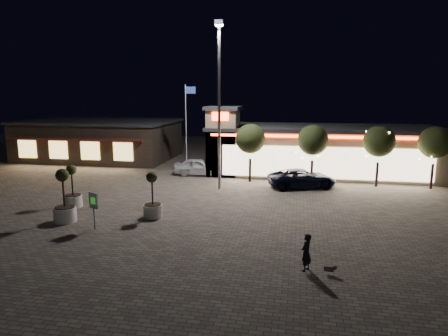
% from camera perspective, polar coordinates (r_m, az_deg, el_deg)
% --- Properties ---
extents(ground, '(90.00, 90.00, 0.00)m').
position_cam_1_polar(ground, '(23.80, -9.24, -7.16)').
color(ground, '#6F675A').
rests_on(ground, ground).
extents(retail_building, '(20.40, 8.40, 6.10)m').
position_cam_1_polar(retail_building, '(37.48, 13.05, 2.65)').
color(retail_building, tan).
rests_on(retail_building, ground).
extents(restaurant_building, '(16.40, 11.00, 4.30)m').
position_cam_1_polar(restaurant_building, '(46.95, -17.26, 3.94)').
color(restaurant_building, '#382D23').
rests_on(restaurant_building, ground).
extents(floodlight_pole, '(0.60, 0.40, 12.38)m').
position_cam_1_polar(floodlight_pole, '(29.87, -0.70, 10.23)').
color(floodlight_pole, gray).
rests_on(floodlight_pole, ground).
extents(flagpole, '(0.95, 0.10, 8.00)m').
position_cam_1_polar(flagpole, '(35.73, -5.30, 6.59)').
color(flagpole, white).
rests_on(flagpole, ground).
extents(string_tree_a, '(2.42, 2.42, 4.79)m').
position_cam_1_polar(string_tree_a, '(32.72, 3.79, 4.17)').
color(string_tree_a, '#332319').
rests_on(string_tree_a, ground).
extents(string_tree_b, '(2.42, 2.42, 4.79)m').
position_cam_1_polar(string_tree_b, '(32.52, 12.59, 3.90)').
color(string_tree_b, '#332319').
rests_on(string_tree_b, ground).
extents(string_tree_c, '(2.42, 2.42, 4.79)m').
position_cam_1_polar(string_tree_c, '(33.08, 21.29, 3.54)').
color(string_tree_c, '#332319').
rests_on(string_tree_c, ground).
extents(string_tree_d, '(2.42, 2.42, 4.79)m').
position_cam_1_polar(string_tree_d, '(34.05, 27.92, 3.22)').
color(string_tree_d, '#332319').
rests_on(string_tree_d, ground).
extents(pickup_truck, '(5.73, 3.94, 1.45)m').
position_cam_1_polar(pickup_truck, '(31.58, 11.10, -1.45)').
color(pickup_truck, black).
rests_on(pickup_truck, ground).
extents(white_sedan, '(4.57, 2.12, 1.52)m').
position_cam_1_polar(white_sedan, '(35.72, -3.59, 0.17)').
color(white_sedan, white).
rests_on(white_sedan, ground).
extents(pedestrian, '(0.62, 0.69, 1.58)m').
position_cam_1_polar(pedestrian, '(17.03, 11.66, -11.73)').
color(pedestrian, black).
rests_on(pedestrian, ground).
extents(dog, '(0.51, 0.23, 0.27)m').
position_cam_1_polar(dog, '(17.11, 15.03, -13.67)').
color(dog, '#59514C').
rests_on(dog, ground).
extents(planter_left, '(1.12, 1.12, 2.76)m').
position_cam_1_polar(planter_left, '(27.49, -20.78, -3.47)').
color(planter_left, silver).
rests_on(planter_left, ground).
extents(planter_mid, '(1.25, 1.25, 3.08)m').
position_cam_1_polar(planter_mid, '(24.45, -21.83, -5.00)').
color(planter_mid, silver).
rests_on(planter_mid, ground).
extents(planter_right, '(1.12, 1.12, 2.75)m').
position_cam_1_polar(planter_right, '(23.93, -10.16, -4.97)').
color(planter_right, silver).
rests_on(planter_right, ground).
extents(valet_sign, '(0.64, 0.32, 2.03)m').
position_cam_1_polar(valet_sign, '(22.45, -18.15, -4.87)').
color(valet_sign, gray).
rests_on(valet_sign, ground).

